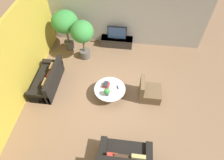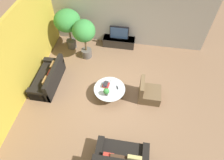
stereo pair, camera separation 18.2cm
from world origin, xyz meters
The scene contains 15 objects.
ground_plane centered at (0.00, 0.00, 0.00)m, with size 24.00×24.00×0.00m, color brown.
back_wall_stone centered at (0.00, 3.26, 1.50)m, with size 7.40×0.12×3.00m, color #A39E93.
side_wall_left centered at (-3.26, 0.20, 1.50)m, with size 0.12×7.40×3.00m, color gold.
media_console centered at (-0.14, 2.94, 0.22)m, with size 1.49×0.50×0.43m.
television centered at (-0.14, 2.94, 0.74)m, with size 0.86×0.13×0.64m.
coffee_table centered at (-0.08, -0.04, 0.30)m, with size 1.17×1.17×0.42m.
couch_by_wall centered at (-2.57, 0.17, 0.29)m, with size 0.84×1.83×0.84m.
couch_near_entry centered at (0.68, -2.43, 0.29)m, with size 1.57×0.84×0.84m.
armchair_wicker centered at (1.37, 0.10, 0.27)m, with size 0.80×0.76×0.86m.
potted_palm_tall centered at (-2.33, 2.49, 1.36)m, with size 1.13×1.13×1.90m.
potted_palm_corner centered at (-1.48, 1.97, 1.28)m, with size 0.95×0.95×1.85m.
potted_plant_tabletop centered at (-0.15, -0.32, 0.59)m, with size 0.22×0.22×0.30m.
book_stack centered at (-0.24, 0.07, 0.48)m, with size 0.27×0.28×0.15m.
remote_black centered at (0.19, 0.06, 0.43)m, with size 0.04×0.16×0.02m, color black.
remote_silver centered at (-0.12, 0.32, 0.43)m, with size 0.04×0.16×0.02m, color gray.
Camera 1 is at (0.55, -4.50, 6.30)m, focal length 32.00 mm.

